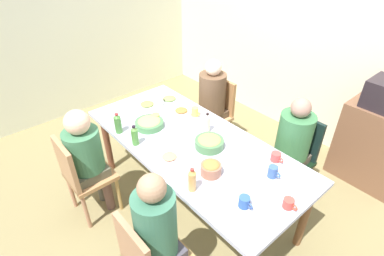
# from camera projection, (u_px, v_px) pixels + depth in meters

# --- Properties ---
(ground_plane) EXTENTS (6.12, 6.12, 0.00)m
(ground_plane) POSITION_uv_depth(u_px,v_px,m) (192.00, 200.00, 3.18)
(ground_plane) COLOR olive
(wall_back) EXTENTS (5.34, 0.12, 2.60)m
(wall_back) POSITION_uv_depth(u_px,v_px,m) (322.00, 39.00, 3.54)
(wall_back) COLOR beige
(wall_back) RESTS_ON ground_plane
(wall_left) EXTENTS (0.12, 4.15, 2.60)m
(wall_left) POSITION_uv_depth(u_px,v_px,m) (67.00, 23.00, 4.08)
(wall_left) COLOR silver
(wall_left) RESTS_ON ground_plane
(dining_table) EXTENTS (2.23, 0.99, 0.78)m
(dining_table) POSITION_uv_depth(u_px,v_px,m) (192.00, 148.00, 2.79)
(dining_table) COLOR silver
(dining_table) RESTS_ON ground_plane
(chair_0) EXTENTS (0.40, 0.40, 0.90)m
(chair_0) POSITION_uv_depth(u_px,v_px,m) (294.00, 154.00, 3.02)
(chair_0) COLOR black
(chair_0) RESTS_ON ground_plane
(person_0) EXTENTS (0.32, 0.32, 1.17)m
(person_0) POSITION_uv_depth(u_px,v_px,m) (292.00, 142.00, 2.86)
(person_0) COLOR brown
(person_0) RESTS_ON ground_plane
(person_1) EXTENTS (0.30, 0.30, 1.23)m
(person_1) POSITION_uv_depth(u_px,v_px,m) (158.00, 231.00, 2.01)
(person_1) COLOR #383C48
(person_1) RESTS_ON ground_plane
(chair_2) EXTENTS (0.40, 0.40, 0.90)m
(chair_2) POSITION_uv_depth(u_px,v_px,m) (216.00, 110.00, 3.72)
(chair_2) COLOR tan
(chair_2) RESTS_ON ground_plane
(person_2) EXTENTS (0.31, 0.31, 1.19)m
(person_2) POSITION_uv_depth(u_px,v_px,m) (211.00, 98.00, 3.55)
(person_2) COLOR #524C3E
(person_2) RESTS_ON ground_plane
(chair_3) EXTENTS (0.40, 0.40, 0.90)m
(chair_3) POSITION_uv_depth(u_px,v_px,m) (81.00, 174.00, 2.77)
(chair_3) COLOR #B07C4D
(chair_3) RESTS_ON ground_plane
(person_3) EXTENTS (0.32, 0.32, 1.16)m
(person_3) POSITION_uv_depth(u_px,v_px,m) (86.00, 154.00, 2.71)
(person_3) COLOR #4F4C41
(person_3) RESTS_ON ground_plane
(plate_0) EXTENTS (0.24, 0.24, 0.04)m
(plate_0) POSITION_uv_depth(u_px,v_px,m) (181.00, 111.00, 3.16)
(plate_0) COLOR silver
(plate_0) RESTS_ON dining_table
(plate_1) EXTENTS (0.23, 0.23, 0.04)m
(plate_1) POSITION_uv_depth(u_px,v_px,m) (169.00, 158.00, 2.54)
(plate_1) COLOR silver
(plate_1) RESTS_ON dining_table
(plate_2) EXTENTS (0.26, 0.26, 0.04)m
(plate_2) POSITION_uv_depth(u_px,v_px,m) (147.00, 105.00, 3.27)
(plate_2) COLOR silver
(plate_2) RESTS_ON dining_table
(plate_3) EXTENTS (0.26, 0.26, 0.04)m
(plate_3) POSITION_uv_depth(u_px,v_px,m) (170.00, 99.00, 3.38)
(plate_3) COLOR silver
(plate_3) RESTS_ON dining_table
(bowl_0) EXTENTS (0.28, 0.28, 0.08)m
(bowl_0) POSITION_uv_depth(u_px,v_px,m) (149.00, 123.00, 2.93)
(bowl_0) COLOR #49804B
(bowl_0) RESTS_ON dining_table
(bowl_1) EXTENTS (0.17, 0.17, 0.11)m
(bowl_1) POSITION_uv_depth(u_px,v_px,m) (211.00, 168.00, 2.37)
(bowl_1) COLOR #9A6048
(bowl_1) RESTS_ON dining_table
(bowl_2) EXTENTS (0.26, 0.26, 0.10)m
(bowl_2) POSITION_uv_depth(u_px,v_px,m) (209.00, 142.00, 2.66)
(bowl_2) COLOR #487848
(bowl_2) RESTS_ON dining_table
(cup_0) EXTENTS (0.12, 0.08, 0.09)m
(cup_0) POSITION_uv_depth(u_px,v_px,m) (244.00, 202.00, 2.10)
(cup_0) COLOR #2E55A0
(cup_0) RESTS_ON dining_table
(cup_1) EXTENTS (0.12, 0.08, 0.08)m
(cup_1) POSITION_uv_depth(u_px,v_px,m) (276.00, 157.00, 2.51)
(cup_1) COLOR #D54340
(cup_1) RESTS_ON dining_table
(cup_2) EXTENTS (0.12, 0.08, 0.08)m
(cup_2) POSITION_uv_depth(u_px,v_px,m) (156.00, 118.00, 3.02)
(cup_2) COLOR #EEC850
(cup_2) RESTS_ON dining_table
(cup_3) EXTENTS (0.11, 0.07, 0.10)m
(cup_3) POSITION_uv_depth(u_px,v_px,m) (195.00, 112.00, 3.09)
(cup_3) COLOR #DDC053
(cup_3) RESTS_ON dining_table
(cup_4) EXTENTS (0.12, 0.09, 0.09)m
(cup_4) POSITION_uv_depth(u_px,v_px,m) (159.00, 100.00, 3.30)
(cup_4) COLOR white
(cup_4) RESTS_ON dining_table
(cup_5) EXTENTS (0.11, 0.08, 0.07)m
(cup_5) POSITION_uv_depth(u_px,v_px,m) (289.00, 204.00, 2.09)
(cup_5) COLOR #CC4239
(cup_5) RESTS_ON dining_table
(cup_6) EXTENTS (0.11, 0.07, 0.10)m
(cup_6) POSITION_uv_depth(u_px,v_px,m) (273.00, 172.00, 2.34)
(cup_6) COLOR #385998
(cup_6) RESTS_ON dining_table
(bottle_0) EXTENTS (0.06, 0.06, 0.20)m
(bottle_0) POSITION_uv_depth(u_px,v_px,m) (192.00, 180.00, 2.20)
(bottle_0) COLOR tan
(bottle_0) RESTS_ON dining_table
(bottle_1) EXTENTS (0.06, 0.06, 0.20)m
(bottle_1) POSITION_uv_depth(u_px,v_px,m) (207.00, 123.00, 2.83)
(bottle_1) COLOR #EEE6C4
(bottle_1) RESTS_ON dining_table
(bottle_2) EXTENTS (0.06, 0.06, 0.20)m
(bottle_2) POSITION_uv_depth(u_px,v_px,m) (135.00, 136.00, 2.67)
(bottle_2) COLOR #488837
(bottle_2) RESTS_ON dining_table
(bottle_3) EXTENTS (0.07, 0.07, 0.21)m
(bottle_3) POSITION_uv_depth(u_px,v_px,m) (118.00, 124.00, 2.82)
(bottle_3) COLOR #467E3A
(bottle_3) RESTS_ON dining_table
(side_cabinet) EXTENTS (0.70, 0.44, 0.90)m
(side_cabinet) POSITION_uv_depth(u_px,v_px,m) (373.00, 146.00, 3.23)
(side_cabinet) COLOR brown
(side_cabinet) RESTS_ON ground_plane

